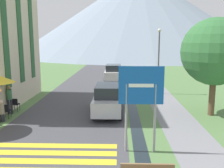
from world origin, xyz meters
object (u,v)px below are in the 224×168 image
object	(u,v)px
person_standing_terrace	(9,98)
streetlamp	(159,56)
cafe_chair_far_left	(15,104)
person_seated_far	(1,110)
parked_car_far	(114,73)
parked_car_near	(108,99)
tree_by_path	(215,52)
road_sign	(141,95)
cafe_chair_middle	(6,110)

from	to	relation	value
person_standing_terrace	streetlamp	distance (m)	11.90
cafe_chair_far_left	person_seated_far	size ratio (longest dim) A/B	0.68
parked_car_far	person_standing_terrace	size ratio (longest dim) A/B	2.43
person_standing_terrace	streetlamp	world-z (taller)	streetlamp
parked_car_near	tree_by_path	world-z (taller)	tree_by_path
parked_car_near	streetlamp	world-z (taller)	streetlamp
streetlamp	parked_car_near	bearing A→B (deg)	-124.40
person_seated_far	streetlamp	bearing A→B (deg)	38.23
road_sign	cafe_chair_far_left	distance (m)	9.49
person_seated_far	tree_by_path	bearing A→B (deg)	7.75
parked_car_far	tree_by_path	distance (m)	14.57
parked_car_far	cafe_chair_far_left	size ratio (longest dim) A/B	5.02
road_sign	tree_by_path	bearing A→B (deg)	47.58
road_sign	cafe_chair_middle	world-z (taller)	road_sign
road_sign	streetlamp	distance (m)	11.49
road_sign	parked_car_far	size ratio (longest dim) A/B	0.82
road_sign	parked_car_far	bearing A→B (deg)	94.69
cafe_chair_middle	person_seated_far	xyz separation A→B (m)	(0.02, -0.58, 0.18)
streetlamp	road_sign	bearing A→B (deg)	-102.15
road_sign	parked_car_near	bearing A→B (deg)	106.06
person_seated_far	person_standing_terrace	xyz separation A→B (m)	(-0.20, 1.54, 0.33)
parked_car_near	person_seated_far	distance (m)	6.09
road_sign	person_seated_far	bearing A→B (deg)	154.42
cafe_chair_far_left	person_seated_far	xyz separation A→B (m)	(0.10, -2.07, 0.18)
road_sign	cafe_chair_middle	xyz separation A→B (m)	(-7.36, 4.10, -1.83)
cafe_chair_far_left	person_seated_far	bearing A→B (deg)	-66.90
road_sign	parked_car_far	distance (m)	18.14
cafe_chair_middle	cafe_chair_far_left	bearing A→B (deg)	121.13
parked_car_far	person_seated_far	size ratio (longest dim) A/B	3.40
person_seated_far	tree_by_path	world-z (taller)	tree_by_path
road_sign	tree_by_path	world-z (taller)	tree_by_path
person_seated_far	person_standing_terrace	world-z (taller)	person_standing_terrace
cafe_chair_far_left	tree_by_path	distance (m)	12.60
person_standing_terrace	parked_car_near	bearing A→B (deg)	3.41
parked_car_far	parked_car_near	bearing A→B (deg)	-90.35
road_sign	tree_by_path	distance (m)	7.14
cafe_chair_far_left	person_standing_terrace	bearing A→B (deg)	-80.14
tree_by_path	parked_car_far	bearing A→B (deg)	115.69
parked_car_near	cafe_chair_middle	bearing A→B (deg)	-167.30
parked_car_near	cafe_chair_far_left	distance (m)	5.90
road_sign	person_standing_terrace	xyz separation A→B (m)	(-7.54, 5.05, -1.32)
parked_car_far	person_seated_far	world-z (taller)	parked_car_far
road_sign	streetlamp	size ratio (longest dim) A/B	0.64
person_seated_far	streetlamp	distance (m)	12.67
parked_car_far	cafe_chair_far_left	xyz separation A→B (m)	(-5.96, -12.43, -0.40)
parked_car_far	tree_by_path	xyz separation A→B (m)	(6.19, -12.87, 2.89)
person_standing_terrace	streetlamp	size ratio (longest dim) A/B	0.33
parked_car_far	streetlamp	size ratio (longest dim) A/B	0.79
parked_car_far	streetlamp	world-z (taller)	streetlamp
tree_by_path	road_sign	bearing A→B (deg)	-132.42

